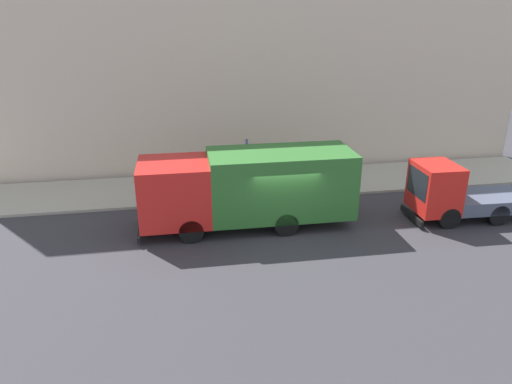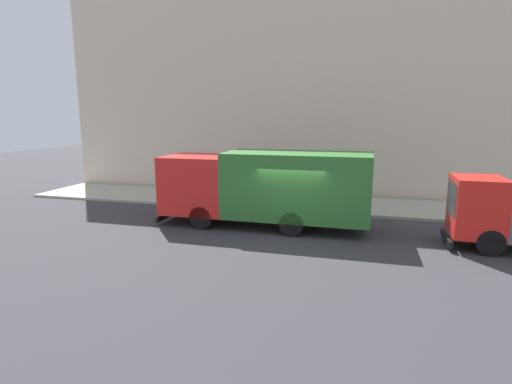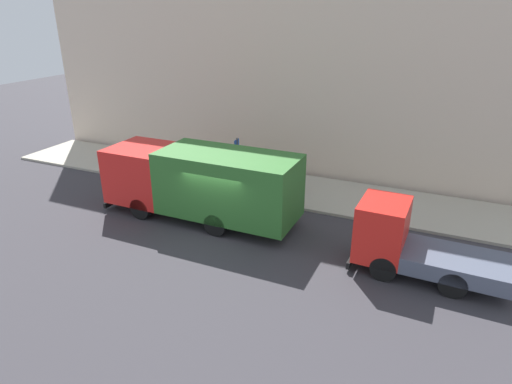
{
  "view_description": "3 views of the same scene",
  "coord_description": "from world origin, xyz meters",
  "px_view_note": "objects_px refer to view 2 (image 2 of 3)",
  "views": [
    {
      "loc": [
        -16.27,
        3.85,
        8.06
      ],
      "look_at": [
        1.28,
        0.82,
        1.14
      ],
      "focal_mm": 32.7,
      "sensor_mm": 36.0,
      "label": 1
    },
    {
      "loc": [
        -14.81,
        -2.48,
        4.41
      ],
      "look_at": [
        0.88,
        1.71,
        1.32
      ],
      "focal_mm": 28.2,
      "sensor_mm": 36.0,
      "label": 2
    },
    {
      "loc": [
        -14.02,
        -7.78,
        8.35
      ],
      "look_at": [
        1.5,
        -0.85,
        1.2
      ],
      "focal_mm": 31.11,
      "sensor_mm": 36.0,
      "label": 3
    }
  ],
  "objects_px": {
    "large_utility_truck": "(266,185)",
    "pedestrian_standing": "(338,186)",
    "small_flatbed_truck": "(507,218)",
    "traffic_cone_orange": "(223,197)",
    "pedestrian_walking": "(298,191)",
    "street_sign_post": "(287,175)"
  },
  "relations": [
    {
      "from": "small_flatbed_truck",
      "to": "traffic_cone_orange",
      "type": "xyz_separation_m",
      "value": [
        3.95,
        11.35,
        -0.66
      ]
    },
    {
      "from": "pedestrian_walking",
      "to": "traffic_cone_orange",
      "type": "distance_m",
      "value": 3.87
    },
    {
      "from": "pedestrian_standing",
      "to": "traffic_cone_orange",
      "type": "relative_size",
      "value": 2.74
    },
    {
      "from": "large_utility_truck",
      "to": "traffic_cone_orange",
      "type": "relative_size",
      "value": 13.52
    },
    {
      "from": "large_utility_truck",
      "to": "pedestrian_standing",
      "type": "xyz_separation_m",
      "value": [
        4.28,
        -2.59,
        -0.66
      ]
    },
    {
      "from": "traffic_cone_orange",
      "to": "street_sign_post",
      "type": "height_order",
      "value": "street_sign_post"
    },
    {
      "from": "street_sign_post",
      "to": "pedestrian_standing",
      "type": "bearing_deg",
      "value": -54.45
    },
    {
      "from": "large_utility_truck",
      "to": "street_sign_post",
      "type": "distance_m",
      "value": 2.7
    },
    {
      "from": "large_utility_truck",
      "to": "pedestrian_walking",
      "type": "height_order",
      "value": "large_utility_truck"
    },
    {
      "from": "large_utility_truck",
      "to": "traffic_cone_orange",
      "type": "distance_m",
      "value": 4.48
    },
    {
      "from": "large_utility_truck",
      "to": "pedestrian_standing",
      "type": "height_order",
      "value": "large_utility_truck"
    },
    {
      "from": "pedestrian_walking",
      "to": "street_sign_post",
      "type": "relative_size",
      "value": 0.58
    },
    {
      "from": "pedestrian_standing",
      "to": "traffic_cone_orange",
      "type": "distance_m",
      "value": 5.68
    },
    {
      "from": "traffic_cone_orange",
      "to": "large_utility_truck",
      "type": "bearing_deg",
      "value": -136.81
    },
    {
      "from": "small_flatbed_truck",
      "to": "pedestrian_standing",
      "type": "relative_size",
      "value": 2.94
    },
    {
      "from": "large_utility_truck",
      "to": "pedestrian_standing",
      "type": "relative_size",
      "value": 4.93
    },
    {
      "from": "pedestrian_standing",
      "to": "traffic_cone_orange",
      "type": "xyz_separation_m",
      "value": [
        -1.14,
        5.54,
        -0.59
      ]
    },
    {
      "from": "large_utility_truck",
      "to": "street_sign_post",
      "type": "height_order",
      "value": "large_utility_truck"
    },
    {
      "from": "large_utility_truck",
      "to": "small_flatbed_truck",
      "type": "relative_size",
      "value": 1.67
    },
    {
      "from": "large_utility_truck",
      "to": "traffic_cone_orange",
      "type": "bearing_deg",
      "value": 43.5
    },
    {
      "from": "pedestrian_walking",
      "to": "small_flatbed_truck",
      "type": "bearing_deg",
      "value": 51.13
    },
    {
      "from": "small_flatbed_truck",
      "to": "street_sign_post",
      "type": "distance_m",
      "value": 8.8
    }
  ]
}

